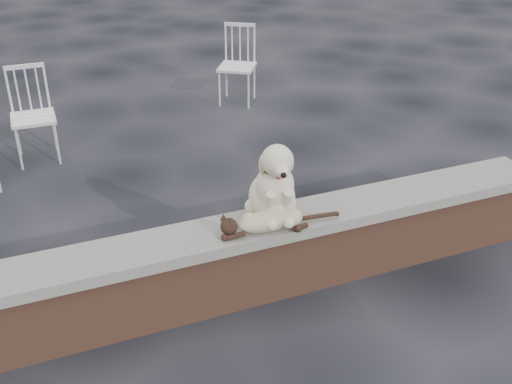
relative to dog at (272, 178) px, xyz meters
name	(u,v)px	position (x,y,z in m)	size (l,w,h in m)	color
ground	(143,321)	(-0.95, -0.04, -0.88)	(60.00, 60.00, 0.00)	black
brick_wall	(140,291)	(-0.95, -0.04, -0.63)	(6.00, 0.30, 0.50)	brown
capstone	(136,254)	(-0.95, -0.04, -0.34)	(6.20, 0.40, 0.08)	slate
dog	(272,178)	(0.00, 0.00, 0.00)	(0.39, 0.52, 0.60)	beige
cat	(270,219)	(-0.08, -0.15, -0.22)	(0.98, 0.23, 0.17)	tan
chair_d	(237,66)	(1.10, 3.61, -0.41)	(0.56, 0.56, 0.94)	white
chair_b	(33,116)	(-1.34, 2.82, -0.41)	(0.56, 0.56, 0.94)	white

